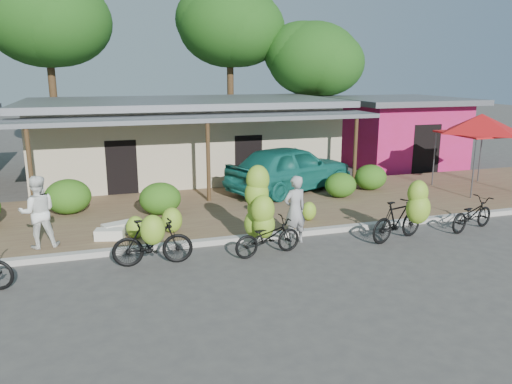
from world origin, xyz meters
The scene contains 26 objects.
ground centered at (0.00, 0.00, 0.00)m, with size 100.00×100.00×0.00m, color #43413F.
sidewalk centered at (0.00, 5.00, 0.06)m, with size 60.00×6.00×0.12m, color olive.
curb centered at (0.00, 2.00, 0.07)m, with size 60.00×0.25×0.15m, color #A8A399.
shop_main centered at (0.00, 10.93, 1.72)m, with size 13.00×8.50×3.35m.
shop_pink centered at (10.50, 10.99, 1.67)m, with size 6.00×6.00×3.25m.
tree_far_center centered at (-5.69, 16.11, 7.06)m, with size 5.83×5.76×9.26m.
tree_center_right centered at (3.31, 16.61, 6.97)m, with size 5.58×5.49×9.07m.
tree_near_right centered at (7.31, 14.61, 5.22)m, with size 4.95×4.81×7.05m.
hedge_1 centered at (-4.57, 5.87, 0.67)m, with size 1.41×1.27×1.10m, color #2C5F15.
hedge_2 centered at (-1.81, 4.92, 0.63)m, with size 1.30×1.17×1.01m, color #2C5F15.
hedge_3 centered at (1.76, 5.85, 0.68)m, with size 1.44×1.30×1.12m, color #2C5F15.
hedge_4 centered at (4.59, 5.20, 0.56)m, with size 1.14×1.02×0.89m, color #2C5F15.
hedge_5 centered at (6.20, 5.92, 0.60)m, with size 1.23×1.11×0.96m, color #2C5F15.
red_canopy centered at (10.07, 4.81, 2.61)m, with size 3.50×3.50×2.86m.
bike_left centered at (-2.46, 0.92, 0.64)m, with size 1.93×1.22×1.43m.
bike_center centered at (0.32, 1.08, 0.87)m, with size 1.88×1.28×2.21m.
bike_right centered at (4.15, 0.66, 0.75)m, with size 1.96×1.42×1.79m.
bike_far_right centered at (6.67, 0.96, 0.48)m, with size 1.93×1.14×0.96m.
loose_banana_a centered at (-2.73, 2.77, 0.43)m, with size 0.50×0.42×0.62m, color #93BB2E.
loose_banana_b centered at (-1.72, 2.98, 0.48)m, with size 0.58×0.49×0.72m, color #93BB2E.
loose_banana_c centered at (2.38, 2.91, 0.41)m, with size 0.46×0.39×0.57m, color #93BB2E.
sack_near centered at (-3.16, 3.34, 0.27)m, with size 0.85×0.40×0.30m, color silver.
sack_far centered at (-3.41, 2.90, 0.26)m, with size 0.75×0.38×0.28m, color silver.
vendor centered at (1.34, 1.44, 0.93)m, with size 0.68×0.45×1.86m, color gray.
bystander centered at (-5.10, 2.79, 1.05)m, with size 0.91×0.71×1.87m, color white.
teal_van centered at (3.20, 6.62, 1.00)m, with size 2.07×5.14×1.75m, color #17675C.
Camera 1 is at (-3.46, -10.41, 4.53)m, focal length 35.00 mm.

